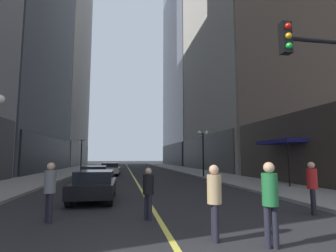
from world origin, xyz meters
The scene contains 18 objects.
ground_plane centered at (0.00, 35.00, 0.00)m, with size 200.00×200.00×0.00m, color #262628.
sidewalk_left centered at (-8.25, 35.00, 0.07)m, with size 4.50×78.00×0.15m, color gray.
sidewalk_right centered at (8.25, 35.00, 0.07)m, with size 4.50×78.00×0.15m, color gray.
lane_centre_stripe centered at (0.00, 35.00, 0.00)m, with size 0.16×70.00×0.01m, color #E5D64C.
building_left_far centered at (-15.83, 60.00, 30.99)m, with size 10.84×26.00×62.17m.
building_right_far centered at (16.24, 60.00, 31.74)m, with size 11.67×26.00×63.67m.
storefront_awning_right centered at (9.69, 13.57, 2.98)m, with size 1.60×4.03×3.12m.
car_black centered at (-2.38, 9.22, 0.72)m, with size 1.84×4.26×1.32m.
car_yellow centered at (-3.02, 15.80, 0.72)m, with size 1.85×4.23×1.32m.
car_silver centered at (-2.35, 26.19, 0.72)m, with size 2.05×4.78×1.32m.
pedestrian_in_grey_suit centered at (-3.30, 5.26, 1.04)m, with size 0.48×0.48×1.78m.
pedestrian_in_black_coat centered at (-0.34, 5.14, 0.93)m, with size 0.47×0.47×1.60m.
pedestrian_in_tan_trench centered at (0.98, 2.72, 1.03)m, with size 0.36×0.36×1.76m.
pedestrian_in_green_parka centered at (2.02, 2.07, 1.08)m, with size 0.42×0.42×1.83m.
pedestrian_in_red_jacket centered at (5.24, 4.89, 1.04)m, with size 0.46×0.46×1.78m.
street_lamp_left_far centered at (-6.40, 32.87, 3.26)m, with size 1.06×0.36×4.43m.
street_lamp_right_mid centered at (6.40, 21.01, 3.26)m, with size 1.06×0.36×4.43m.
fire_hydrant_right centered at (6.90, 11.06, 0.40)m, with size 0.28×0.28×0.80m, color red.
Camera 1 is at (-1.18, -3.42, 1.94)m, focal length 28.54 mm.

